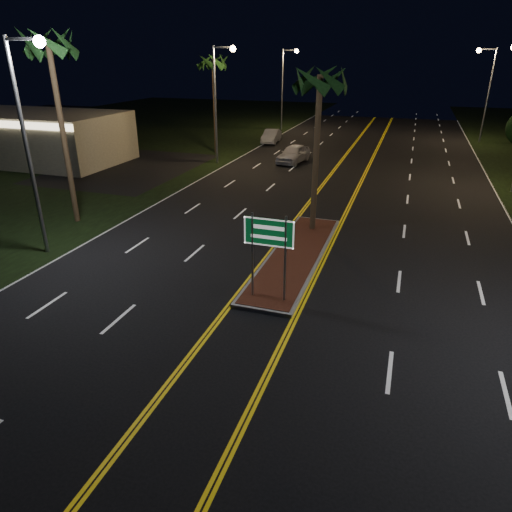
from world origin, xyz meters
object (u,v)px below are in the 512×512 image
at_px(highway_sign, 269,240).
at_px(streetlight_right_far, 486,84).
at_px(streetlight_left_near, 30,125).
at_px(streetlight_left_far, 286,80).
at_px(palm_left_near, 48,46).
at_px(median_island, 296,256).
at_px(palm_median, 320,80).
at_px(car_near, 293,152).
at_px(streetlight_left_mid, 219,92).
at_px(commercial_building, 34,137).
at_px(palm_left_far, 213,62).
at_px(car_far, 271,135).

relative_size(highway_sign, streetlight_right_far, 0.36).
bearing_deg(streetlight_left_near, streetlight_left_far, 90.00).
distance_m(streetlight_right_far, palm_left_near, 41.22).
xyz_separation_m(median_island, streetlight_left_far, (-10.61, 37.00, 5.57)).
relative_size(streetlight_left_near, palm_median, 1.08).
bearing_deg(streetlight_right_far, car_near, -134.59).
distance_m(streetlight_left_near, streetlight_left_mid, 20.00).
bearing_deg(streetlight_left_far, streetlight_right_far, -5.38).
xyz_separation_m(highway_sign, streetlight_left_mid, (-10.61, 21.20, 3.25)).
bearing_deg(car_near, commercial_building, -154.78).
bearing_deg(palm_left_far, streetlight_right_far, 30.88).
height_order(streetlight_right_far, palm_median, streetlight_right_far).
distance_m(commercial_building, palm_left_near, 19.25).
relative_size(streetlight_left_mid, palm_left_far, 1.02).
xyz_separation_m(median_island, streetlight_left_near, (-10.61, -3.00, 5.57)).
xyz_separation_m(highway_sign, car_near, (-4.98, 23.38, -1.55)).
bearing_deg(car_far, median_island, -75.87).
bearing_deg(palm_left_far, palm_left_near, -89.14).
distance_m(palm_left_near, car_far, 28.09).
xyz_separation_m(streetlight_left_near, streetlight_right_far, (21.23, 38.00, 0.00)).
bearing_deg(streetlight_right_far, highway_sign, -105.15).
bearing_deg(car_far, highway_sign, -78.21).
relative_size(streetlight_left_far, palm_left_far, 1.02).
height_order(streetlight_left_mid, streetlight_right_far, same).
relative_size(highway_sign, palm_median, 0.39).
height_order(highway_sign, streetlight_right_far, streetlight_right_far).
bearing_deg(streetlight_left_mid, median_island, -58.02).
xyz_separation_m(streetlight_left_far, palm_median, (10.61, -33.50, 1.62)).
distance_m(median_island, palm_left_far, 25.76).
distance_m(palm_left_near, palm_left_far, 20.02).
relative_size(commercial_building, car_far, 3.25).
bearing_deg(median_island, palm_left_far, 121.36).
bearing_deg(streetlight_left_near, streetlight_left_mid, 90.00).
bearing_deg(streetlight_left_mid, palm_left_near, -96.73).
distance_m(highway_sign, car_far, 33.41).
bearing_deg(palm_left_far, streetlight_left_far, 82.22).
height_order(highway_sign, palm_median, palm_median).
relative_size(commercial_building, palm_left_near, 1.53).
distance_m(streetlight_left_far, car_near, 19.30).
height_order(streetlight_left_mid, streetlight_left_far, same).
bearing_deg(commercial_building, palm_median, -20.05).
bearing_deg(car_near, streetlight_left_far, 116.34).
height_order(highway_sign, car_far, highway_sign).
height_order(median_island, commercial_building, commercial_building).
xyz_separation_m(commercial_building, car_far, (16.50, 14.80, -1.23)).
bearing_deg(palm_left_far, median_island, -58.64).
bearing_deg(palm_left_near, commercial_building, 138.39).
bearing_deg(streetlight_left_near, commercial_building, 133.90).
xyz_separation_m(streetlight_left_far, car_far, (1.11, -9.21, -4.89)).
distance_m(median_island, streetlight_left_far, 38.89).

